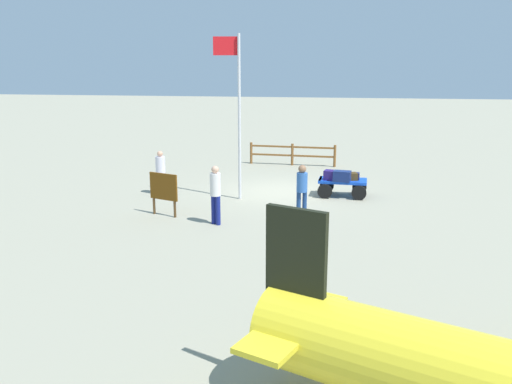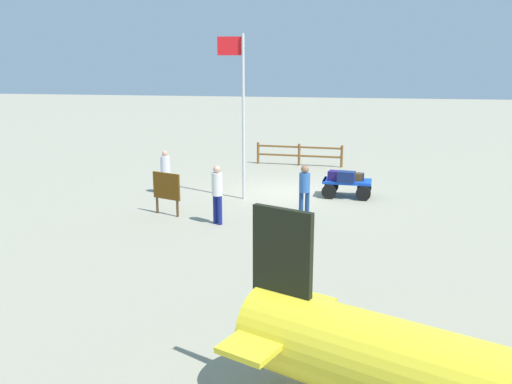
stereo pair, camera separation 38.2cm
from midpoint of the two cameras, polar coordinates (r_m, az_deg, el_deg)
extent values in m
plane|color=gray|center=(19.95, 2.17, 0.04)|extent=(120.00, 120.00, 0.00)
cube|color=blue|center=(19.36, 8.78, 1.21)|extent=(1.75, 0.97, 0.10)
cube|color=blue|center=(19.42, 6.40, 1.32)|extent=(0.11, 0.87, 0.10)
cylinder|color=black|center=(19.00, 6.86, 0.08)|extent=(0.53, 0.14, 0.52)
cylinder|color=black|center=(19.93, 7.10, 0.70)|extent=(0.53, 0.14, 0.52)
cylinder|color=black|center=(18.94, 10.48, -0.09)|extent=(0.53, 0.14, 0.52)
cylinder|color=black|center=(19.88, 10.56, 0.54)|extent=(0.53, 0.14, 0.52)
cube|color=#423016|center=(19.26, 9.53, 1.67)|extent=(0.58, 0.48, 0.27)
cube|color=navy|center=(18.98, 8.70, 1.70)|extent=(0.65, 0.49, 0.38)
cube|color=navy|center=(19.15, 7.60, 1.80)|extent=(0.59, 0.50, 0.35)
cube|color=#181E52|center=(19.38, 9.74, 1.71)|extent=(0.54, 0.32, 0.24)
cylinder|color=navy|center=(16.86, 4.62, -1.20)|extent=(0.14, 0.14, 0.75)
cylinder|color=navy|center=(16.80, 3.97, -1.24)|extent=(0.14, 0.14, 0.75)
cylinder|color=#2F60AD|center=(16.67, 4.33, 1.05)|extent=(0.45, 0.45, 0.61)
sphere|color=#8D6447|center=(16.58, 4.36, 2.50)|extent=(0.25, 0.25, 0.25)
cylinder|color=navy|center=(15.75, -4.80, -2.01)|extent=(0.14, 0.14, 0.88)
cylinder|color=navy|center=(15.90, -5.29, -1.88)|extent=(0.14, 0.14, 0.88)
cylinder|color=silver|center=(15.63, -5.10, 0.81)|extent=(0.45, 0.45, 0.68)
sphere|color=tan|center=(15.54, -5.14, 2.43)|extent=(0.22, 0.22, 0.22)
cylinder|color=navy|center=(19.75, -10.47, 0.87)|extent=(0.14, 0.14, 0.80)
cylinder|color=navy|center=(19.83, -11.00, 0.90)|extent=(0.14, 0.14, 0.80)
cylinder|color=silver|center=(19.65, -10.82, 2.89)|extent=(0.38, 0.38, 0.62)
sphere|color=tan|center=(19.58, -10.88, 4.07)|extent=(0.20, 0.20, 0.20)
cube|color=black|center=(7.26, 2.82, -6.71)|extent=(0.87, 0.43, 1.30)
cube|color=yellow|center=(7.68, 2.73, -13.90)|extent=(1.47, 2.30, 0.08)
cylinder|color=silver|center=(18.40, -2.41, 7.88)|extent=(0.10, 0.10, 5.68)
cube|color=red|center=(18.42, -3.94, 15.45)|extent=(0.82, 0.16, 0.61)
cylinder|color=#4C3319|center=(16.74, -9.39, -1.85)|extent=(0.08, 0.08, 0.52)
cylinder|color=#4C3319|center=(17.26, -11.56, -1.48)|extent=(0.08, 0.08, 0.52)
cube|color=#5F380D|center=(16.84, -10.59, 0.58)|extent=(1.00, 0.40, 0.84)
cylinder|color=brown|center=(24.97, 8.06, 3.87)|extent=(0.12, 0.12, 1.03)
cylinder|color=brown|center=(25.20, 3.50, 4.06)|extent=(0.12, 0.12, 1.03)
cylinder|color=brown|center=(25.59, -0.95, 4.23)|extent=(0.12, 0.12, 1.03)
cube|color=brown|center=(25.15, 3.51, 4.88)|extent=(4.01, 0.27, 0.08)
cube|color=brown|center=(25.21, 3.50, 3.95)|extent=(4.01, 0.27, 0.08)
camera|label=1|loc=(0.19, -90.79, -0.19)|focal=37.08mm
camera|label=2|loc=(0.19, 89.21, 0.19)|focal=37.08mm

